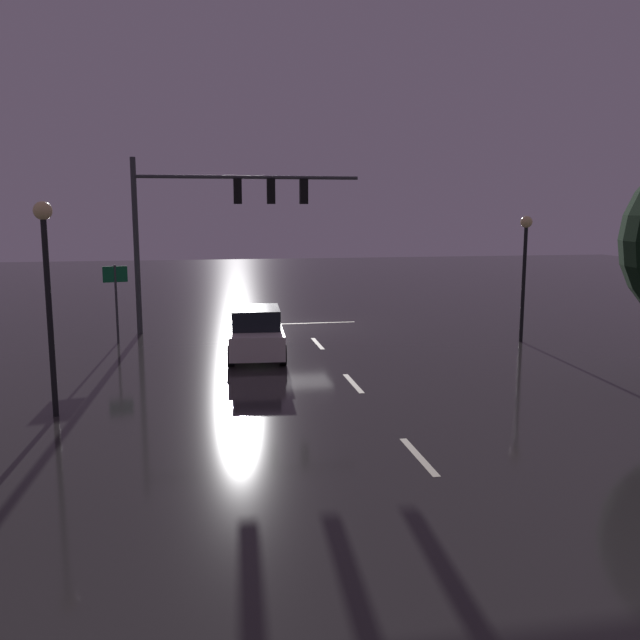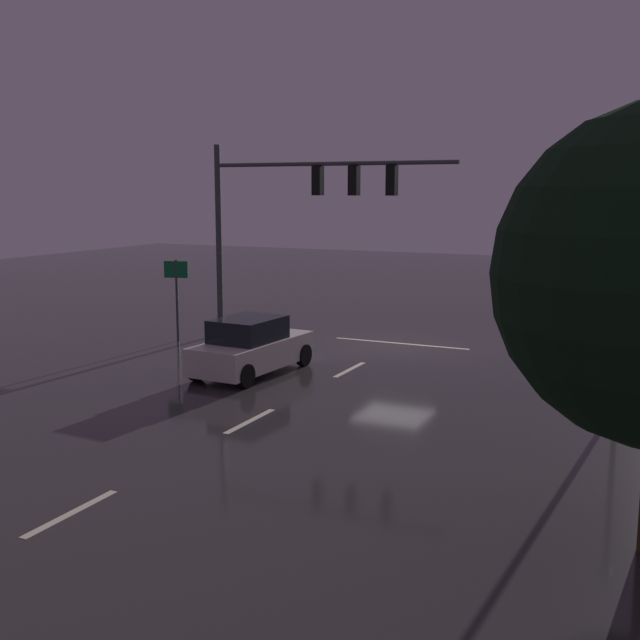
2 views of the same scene
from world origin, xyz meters
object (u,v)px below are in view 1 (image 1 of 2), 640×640
car_approaching (256,333)px  traffic_signal_assembly (218,209)px  street_lamp_left_kerb (525,254)px  route_sign (116,287)px  street_lamp_right_kerb (47,269)px

car_approaching → traffic_signal_assembly: bearing=-78.7°
car_approaching → street_lamp_left_kerb: street_lamp_left_kerb is taller
street_lamp_left_kerb → route_sign: (15.18, -2.59, -1.24)m
street_lamp_left_kerb → car_approaching: bearing=3.8°
street_lamp_right_kerb → route_sign: bearing=-92.8°
route_sign → car_approaching: bearing=146.6°
traffic_signal_assembly → street_lamp_right_kerb: size_ratio=1.76×
traffic_signal_assembly → street_lamp_left_kerb: bearing=158.5°
street_lamp_left_kerb → street_lamp_right_kerb: 17.05m
traffic_signal_assembly → route_sign: (3.95, 1.83, -2.90)m
street_lamp_right_kerb → route_sign: 9.51m
car_approaching → street_lamp_left_kerb: 10.54m
traffic_signal_assembly → car_approaching: bearing=101.3°
car_approaching → route_sign: 6.11m
traffic_signal_assembly → street_lamp_left_kerb: (-11.22, 4.43, -1.67)m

